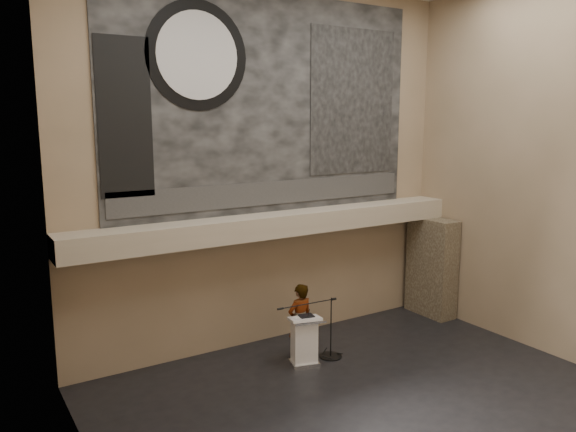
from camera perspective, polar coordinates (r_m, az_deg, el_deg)
floor at (r=11.37m, az=9.05°, el=-18.56°), size 10.00×10.00×0.00m
wall_back at (r=13.31m, az=-1.83°, el=4.96°), size 10.00×0.02×8.50m
wall_left at (r=7.73m, az=-19.20°, el=0.81°), size 0.02×8.00×8.50m
wall_right at (r=13.90m, az=25.36°, el=4.22°), size 0.02×8.00×8.50m
soffit at (r=13.15m, az=-0.92°, el=-0.82°), size 10.00×0.80×0.50m
sprinkler_left at (r=12.43m, az=-7.14°, el=-2.85°), size 0.04×0.04×0.06m
sprinkler_right at (r=14.22m, az=5.76°, el=-1.20°), size 0.04×0.04×0.06m
banner at (r=13.24m, az=-1.80°, el=11.22°), size 8.00×0.05×5.00m
banner_text_strip at (r=13.32m, az=-1.67°, el=2.37°), size 7.76×0.02×0.55m
banner_clock_rim at (r=12.46m, az=-9.18°, el=15.79°), size 2.30×0.02×2.30m
banner_clock_face at (r=12.44m, az=-9.15°, el=15.80°), size 1.84×0.02×1.84m
banner_building_print at (r=14.57m, az=6.63°, el=11.43°), size 2.60×0.02×3.60m
banner_brick_print at (r=11.85m, az=-16.24°, el=9.53°), size 1.10×0.02×3.20m
stone_pier at (r=16.04m, az=14.39°, el=-5.02°), size 0.60×1.40×2.70m
lectern at (r=12.68m, az=1.67°, el=-12.57°), size 0.77×0.63×1.13m
binder at (r=12.50m, az=1.89°, el=-10.13°), size 0.35×0.30×0.04m
papers at (r=12.44m, az=1.29°, el=-10.30°), size 0.30×0.36×0.00m
speaker_person at (r=12.89m, az=1.23°, el=-10.64°), size 0.66×0.45×1.75m
mic_stand at (r=13.19m, az=4.15°, el=-13.24°), size 1.63×0.52×1.41m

